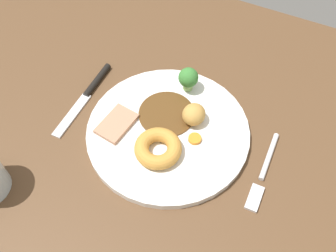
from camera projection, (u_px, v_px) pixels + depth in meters
The scene contains 10 objects.
dining_table at pixel (162, 141), 67.53cm from camera, with size 120.00×84.00×3.60cm, color brown.
dinner_plate at pixel (168, 132), 65.66cm from camera, with size 28.44×28.44×1.40cm, color white.
gravy_pool at pixel (167, 114), 66.84cm from camera, with size 10.09×10.09×0.30cm, color #563819.
meat_slice_main at pixel (117, 124), 65.28cm from camera, with size 7.16×4.69×0.80cm, color tan.
yorkshire_pudding at pixel (158, 148), 61.44cm from camera, with size 7.89×7.89×2.46cm, color #C68938.
roast_potato_left at pixel (194, 114), 64.65cm from camera, with size 3.99×4.28×3.66cm, color #BC8C42.
carrot_coin_front at pixel (195, 139), 63.58cm from camera, with size 2.24×2.24×0.64cm, color orange.
broccoli_floret at pixel (187, 78), 68.27cm from camera, with size 3.70×3.70×4.84cm.
fork at pixel (263, 173), 61.37cm from camera, with size 2.12×15.28×0.90cm.
knife at pixel (88, 92), 71.11cm from camera, with size 1.93×18.53×1.20cm.
Camera 1 is at (-16.96, 32.33, 58.69)cm, focal length 40.05 mm.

